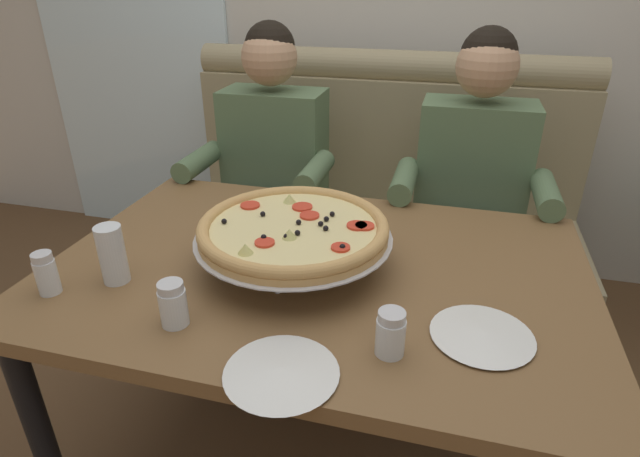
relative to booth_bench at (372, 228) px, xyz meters
The scene contains 12 objects.
booth_bench is the anchor object (origin of this frame).
dining_table 0.98m from the booth_bench, 90.00° to the right, with size 1.38×0.94×0.74m.
diner_left 0.57m from the booth_bench, 145.67° to the right, with size 0.54×0.64×1.27m.
diner_right 0.57m from the booth_bench, 34.33° to the right, with size 0.54×0.64×1.27m.
pizza 1.06m from the booth_bench, 93.36° to the right, with size 0.50×0.50×0.14m.
shaker_parmesan 1.34m from the booth_bench, 100.42° to the right, with size 0.06×0.06×0.10m.
shaker_pepper_flakes 1.41m from the booth_bench, 115.36° to the right, with size 0.05×0.05×0.11m.
shaker_oregano 1.31m from the booth_bench, 79.39° to the right, with size 0.06×0.06×0.10m.
plate_near_left 1.40m from the booth_bench, 88.21° to the right, with size 0.22×0.22×0.02m.
plate_near_right 1.26m from the booth_bench, 70.05° to the right, with size 0.22×0.22×0.02m.
drinking_glass 1.30m from the booth_bench, 111.91° to the right, with size 0.06×0.06×0.15m.
patio_chair 1.72m from the booth_bench, 135.82° to the left, with size 0.42×0.43×0.86m.
Camera 1 is at (0.30, -1.11, 1.43)m, focal length 28.74 mm.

